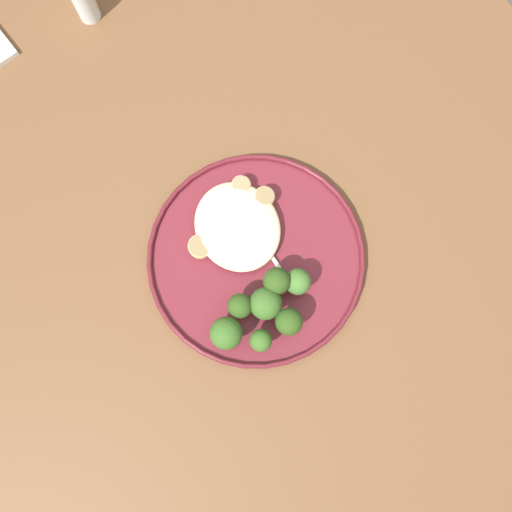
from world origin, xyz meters
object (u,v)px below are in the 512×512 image
(broccoli_floret_front_edge, at_px, (266,304))
(broccoli_floret_tall_stalk, at_px, (298,282))
(broccoli_floret_right_tilted, at_px, (240,306))
(broccoli_floret_near_rim, at_px, (261,341))
(dinner_plate, at_px, (256,258))
(broccoli_floret_rear_charred, at_px, (277,281))
(broccoli_floret_split_head, at_px, (226,333))
(seared_scallop_center_golden, at_px, (241,186))
(seared_scallop_right_edge, at_px, (200,247))
(broccoli_floret_center_pile, at_px, (289,322))
(seared_scallop_front_small, at_px, (236,234))
(seared_scallop_tiny_bay, at_px, (264,197))
(seared_scallop_rear_pale, at_px, (222,220))
(salt_shaker, at_px, (83,0))

(broccoli_floret_front_edge, bearing_deg, broccoli_floret_tall_stalk, -82.56)
(broccoli_floret_right_tilted, bearing_deg, broccoli_floret_near_rim, -176.10)
(dinner_plate, xyz_separation_m, broccoli_floret_rear_charred, (-0.05, -0.01, 0.04))
(broccoli_floret_tall_stalk, bearing_deg, broccoli_floret_split_head, 98.55)
(broccoli_floret_front_edge, bearing_deg, broccoli_floret_near_rim, 144.59)
(seared_scallop_center_golden, relative_size, seared_scallop_right_edge, 0.82)
(broccoli_floret_center_pile, distance_m, broccoli_floret_right_tilted, 0.06)
(seared_scallop_front_small, height_order, broccoli_floret_rear_charred, broccoli_floret_rear_charred)
(seared_scallop_front_small, xyz_separation_m, seared_scallop_tiny_bay, (0.03, -0.06, 0.00))
(seared_scallop_center_golden, height_order, seared_scallop_rear_pale, seared_scallop_center_golden)
(seared_scallop_right_edge, height_order, broccoli_floret_right_tilted, broccoli_floret_right_tilted)
(seared_scallop_center_golden, bearing_deg, dinner_plate, 164.29)
(dinner_plate, height_order, seared_scallop_center_golden, seared_scallop_center_golden)
(broccoli_floret_near_rim, relative_size, broccoli_floret_tall_stalk, 0.92)
(seared_scallop_right_edge, height_order, broccoli_floret_front_edge, broccoli_floret_front_edge)
(seared_scallop_right_edge, distance_m, broccoli_floret_split_head, 0.12)
(seared_scallop_center_golden, xyz_separation_m, seared_scallop_front_small, (-0.06, 0.04, -0.00))
(seared_scallop_right_edge, relative_size, broccoli_floret_split_head, 0.55)
(seared_scallop_right_edge, height_order, seared_scallop_front_small, seared_scallop_front_small)
(seared_scallop_rear_pale, relative_size, broccoli_floret_tall_stalk, 0.48)
(seared_scallop_center_golden, relative_size, seared_scallop_rear_pale, 1.13)
(seared_scallop_center_golden, height_order, broccoli_floret_tall_stalk, broccoli_floret_tall_stalk)
(seared_scallop_tiny_bay, relative_size, broccoli_floret_split_head, 0.47)
(seared_scallop_rear_pale, relative_size, broccoli_floret_center_pile, 0.43)
(broccoli_floret_rear_charred, distance_m, broccoli_floret_split_head, 0.09)
(dinner_plate, bearing_deg, broccoli_floret_tall_stalk, -152.64)
(broccoli_floret_right_tilted, bearing_deg, seared_scallop_center_golden, -27.36)
(broccoli_floret_front_edge, height_order, broccoli_floret_center_pile, broccoli_floret_front_edge)
(dinner_plate, xyz_separation_m, broccoli_floret_front_edge, (-0.06, 0.02, 0.04))
(dinner_plate, relative_size, broccoli_floret_split_head, 5.01)
(broccoli_floret_split_head, bearing_deg, salt_shaker, -3.37)
(broccoli_floret_front_edge, xyz_separation_m, broccoli_floret_center_pile, (-0.03, -0.02, -0.00))
(broccoli_floret_front_edge, bearing_deg, broccoli_floret_rear_charred, -54.09)
(dinner_plate, relative_size, seared_scallop_tiny_bay, 10.68)
(seared_scallop_right_edge, xyz_separation_m, seared_scallop_front_small, (-0.01, -0.05, 0.00))
(seared_scallop_right_edge, bearing_deg, salt_shaker, -1.53)
(seared_scallop_front_small, height_order, broccoli_floret_near_rim, broccoli_floret_near_rim)
(seared_scallop_rear_pale, relative_size, broccoli_floret_right_tilted, 0.43)
(seared_scallop_tiny_bay, bearing_deg, broccoli_floret_center_pile, 162.45)
(broccoli_floret_rear_charred, height_order, broccoli_floret_right_tilted, broccoli_floret_rear_charred)
(broccoli_floret_split_head, height_order, broccoli_floret_center_pile, broccoli_floret_split_head)
(broccoli_floret_near_rim, relative_size, salt_shaker, 0.66)
(salt_shaker, bearing_deg, seared_scallop_front_small, -174.51)
(seared_scallop_center_golden, bearing_deg, salt_shaker, 12.07)
(seared_scallop_rear_pale, relative_size, broccoli_floret_split_head, 0.40)
(dinner_plate, height_order, seared_scallop_rear_pale, seared_scallop_rear_pale)
(broccoli_floret_rear_charred, distance_m, broccoli_floret_center_pile, 0.05)
(broccoli_floret_front_edge, height_order, salt_shaker, same)
(seared_scallop_center_golden, relative_size, broccoli_floret_split_head, 0.45)
(seared_scallop_right_edge, xyz_separation_m, broccoli_floret_right_tilted, (-0.10, -0.01, 0.02))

